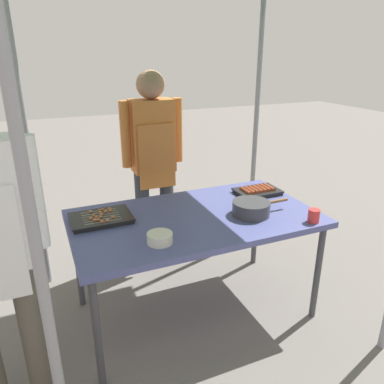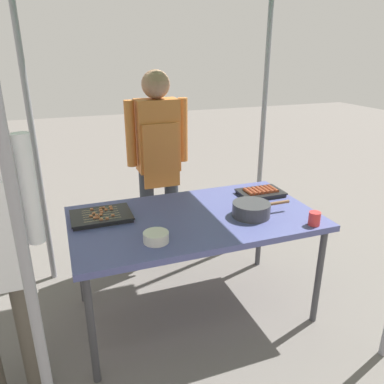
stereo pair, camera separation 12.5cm
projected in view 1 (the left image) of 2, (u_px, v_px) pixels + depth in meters
The scene contains 8 objects.
ground_plane at pixel (195, 309), 2.72m from camera, with size 18.00×18.00×0.00m, color #66605B.
stall_table at pixel (195, 223), 2.48m from camera, with size 1.60×0.90×0.75m.
tray_grilled_sausages at pixel (258, 191), 2.83m from camera, with size 0.33×0.23×0.05m.
tray_meat_skewers at pixel (101, 218), 2.38m from camera, with size 0.38×0.27×0.04m.
cooking_wok at pixel (251, 208), 2.46m from camera, with size 0.41×0.25×0.09m.
condiment_bowl at pixel (160, 238), 2.10m from camera, with size 0.15×0.15×0.06m, color silver.
drink_cup_near_edge at pixel (314, 216), 2.35m from camera, with size 0.07×0.07×0.09m, color red.
vendor_woman at pixel (153, 154), 3.08m from camera, with size 0.52×0.23×1.63m.
Camera 1 is at (-0.90, -2.05, 1.77)m, focal length 34.96 mm.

